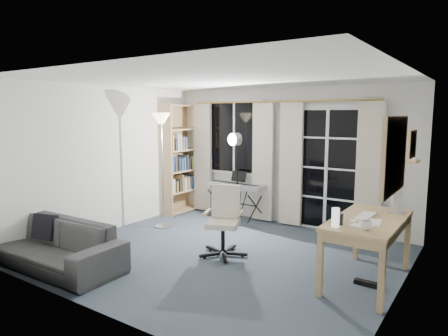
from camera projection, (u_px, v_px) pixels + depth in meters
The scene contains 17 objects.
floor at pixel (222, 256), 5.51m from camera, with size 4.50×4.00×0.02m, color #323E49.
window at pixel (235, 137), 7.51m from camera, with size 1.20×0.08×1.40m.
french_door at pixel (327, 170), 6.58m from camera, with size 1.32×0.09×2.11m.
curtains at pixel (276, 162), 6.98m from camera, with size 3.60×0.07×2.13m.
bookshelf at pixel (180, 161), 7.89m from camera, with size 0.34×0.99×2.13m.
torchiere_lamp at pixel (161, 136), 6.67m from camera, with size 0.38×0.38×1.96m.
keyboard_piano at pixel (236, 186), 7.29m from camera, with size 1.16×0.60×0.83m.
studio_light at pixel (235, 150), 6.66m from camera, with size 0.36×0.37×1.66m.
office_chair at pixel (225, 214), 5.53m from camera, with size 0.66×0.65×0.96m.
desk at pixel (368, 226), 4.56m from camera, with size 0.71×1.42×0.76m.
monitor at pixel (397, 189), 4.77m from camera, with size 0.18×0.55×0.47m.
desk_clutter at pixel (357, 236), 4.41m from camera, with size 0.45×0.86×0.96m.
mug at pixel (366, 224), 4.07m from camera, with size 0.12×0.10×0.12m, color silver.
wall_mirror at pixel (394, 155), 3.78m from camera, with size 0.04×0.94×0.74m.
framed_print at pixel (412, 144), 4.51m from camera, with size 0.03×0.42×0.32m.
wall_shelf at pixel (412, 157), 4.98m from camera, with size 0.16×0.30×0.18m.
sofa at pixel (52, 237), 5.05m from camera, with size 2.00×0.64×0.78m.
Camera 1 is at (2.99, -4.37, 1.94)m, focal length 32.00 mm.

